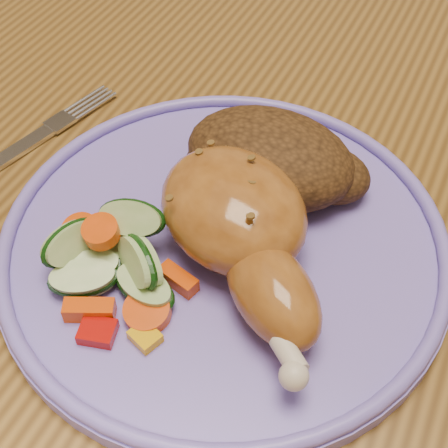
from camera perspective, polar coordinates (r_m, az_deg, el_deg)
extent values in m
cube|color=brown|center=(0.49, 5.10, 1.76)|extent=(0.90, 1.40, 0.04)
cube|color=brown|center=(1.30, -1.41, 14.67)|extent=(0.06, 0.06, 0.71)
cube|color=#4C2D16|center=(1.09, 15.14, 10.06)|extent=(0.42, 0.42, 0.04)
cylinder|color=#4C2D16|center=(1.16, 2.06, -1.00)|extent=(0.04, 0.04, 0.41)
cylinder|color=#4C2D16|center=(1.40, 8.21, 9.22)|extent=(0.04, 0.04, 0.41)
cylinder|color=#4C2D16|center=(1.12, 19.18, -7.04)|extent=(0.04, 0.04, 0.41)
cylinder|color=#7664CA|center=(0.43, 0.00, -1.84)|extent=(0.31, 0.31, 0.01)
torus|color=#7664CA|center=(0.42, 0.00, -0.90)|extent=(0.30, 0.30, 0.01)
ellipsoid|color=#A15F21|center=(0.40, 0.85, 1.40)|extent=(0.14, 0.13, 0.06)
ellipsoid|color=#A15F21|center=(0.37, 4.45, -6.15)|extent=(0.10, 0.09, 0.04)
sphere|color=beige|center=(0.34, 6.40, -13.64)|extent=(0.02, 0.02, 0.02)
ellipsoid|color=#472B11|center=(0.45, 4.23, 6.10)|extent=(0.12, 0.09, 0.05)
ellipsoid|color=#472B11|center=(0.45, 9.47, 4.50)|extent=(0.06, 0.05, 0.03)
ellipsoid|color=#472B11|center=(0.46, -0.39, 5.70)|extent=(0.05, 0.05, 0.03)
cube|color=#A50A05|center=(0.38, -11.48, -9.64)|extent=(0.03, 0.02, 0.01)
cube|color=#E5A507|center=(0.38, -7.22, -10.18)|extent=(0.02, 0.02, 0.01)
cube|color=#EF4507|center=(0.40, -4.21, -5.06)|extent=(0.03, 0.02, 0.01)
cylinder|color=#EF4507|center=(0.39, -7.03, -7.94)|extent=(0.03, 0.03, 0.01)
cylinder|color=#EF4507|center=(0.40, -11.19, -0.69)|extent=(0.02, 0.02, 0.01)
cube|color=#EF4507|center=(0.39, -12.20, -7.70)|extent=(0.03, 0.02, 0.01)
cylinder|color=#EF4507|center=(0.43, -12.93, -0.68)|extent=(0.03, 0.03, 0.01)
cylinder|color=#BBD48A|center=(0.40, -12.74, -4.87)|extent=(0.06, 0.06, 0.02)
cylinder|color=#BBD48A|center=(0.39, -7.71, -3.37)|extent=(0.05, 0.04, 0.04)
cylinder|color=#BBD48A|center=(0.40, -8.42, 0.54)|extent=(0.05, 0.05, 0.04)
cylinder|color=#BBD48A|center=(0.41, -13.77, -1.65)|extent=(0.04, 0.05, 0.04)
cylinder|color=#BBD48A|center=(0.39, -7.24, -5.84)|extent=(0.05, 0.05, 0.02)
cylinder|color=#BBD48A|center=(0.42, -10.91, -2.21)|extent=(0.05, 0.05, 0.02)
cylinder|color=#BBD48A|center=(0.40, -12.37, -4.21)|extent=(0.06, 0.06, 0.02)
cube|color=silver|center=(0.54, -14.78, 9.00)|extent=(0.03, 0.07, 0.00)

